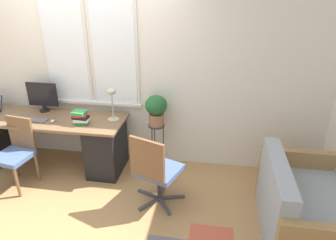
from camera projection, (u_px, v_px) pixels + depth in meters
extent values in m
plane|color=tan|center=(80.00, 182.00, 3.86)|extent=(14.00, 14.00, 0.00)
cube|color=white|center=(92.00, 65.00, 3.99)|extent=(9.00, 0.06, 2.70)
cube|color=silver|center=(66.00, 52.00, 3.93)|extent=(0.64, 0.02, 1.41)
cube|color=white|center=(65.00, 52.00, 3.93)|extent=(0.57, 0.01, 1.34)
cube|color=silver|center=(114.00, 54.00, 3.83)|extent=(0.64, 0.02, 1.41)
cube|color=white|center=(114.00, 54.00, 3.83)|extent=(0.57, 0.01, 1.34)
cube|color=silver|center=(95.00, 102.00, 4.17)|extent=(1.35, 0.11, 0.04)
cube|color=brown|center=(44.00, 119.00, 3.96)|extent=(2.17, 0.68, 0.03)
cube|color=black|center=(107.00, 148.00, 3.98)|extent=(0.40, 0.60, 0.69)
cylinder|color=black|center=(45.00, 110.00, 4.16)|extent=(0.14, 0.14, 0.02)
cylinder|color=black|center=(44.00, 107.00, 4.14)|extent=(0.05, 0.05, 0.07)
cube|color=black|center=(42.00, 94.00, 4.07)|extent=(0.43, 0.02, 0.33)
cube|color=black|center=(42.00, 95.00, 4.06)|extent=(0.41, 0.01, 0.31)
cube|color=slate|center=(31.00, 120.00, 3.86)|extent=(0.43, 0.12, 0.02)
ellipsoid|color=silver|center=(53.00, 121.00, 3.80)|extent=(0.04, 0.07, 0.04)
cylinder|color=#BCB299|center=(114.00, 119.00, 3.89)|extent=(0.15, 0.15, 0.01)
cylinder|color=#BCB299|center=(112.00, 106.00, 3.82)|extent=(0.02, 0.02, 0.35)
ellipsoid|color=#BCB299|center=(111.00, 91.00, 3.73)|extent=(0.12, 0.12, 0.08)
cube|color=green|center=(82.00, 122.00, 3.76)|extent=(0.18, 0.14, 0.04)
cube|color=white|center=(82.00, 120.00, 3.74)|extent=(0.20, 0.15, 0.03)
cube|color=black|center=(81.00, 117.00, 3.73)|extent=(0.20, 0.13, 0.04)
cube|color=red|center=(80.00, 115.00, 3.72)|extent=(0.17, 0.14, 0.03)
cube|color=green|center=(80.00, 113.00, 3.71)|extent=(0.18, 0.16, 0.04)
cylinder|color=brown|center=(17.00, 182.00, 3.51)|extent=(0.04, 0.04, 0.42)
cylinder|color=brown|center=(15.00, 162.00, 3.91)|extent=(0.04, 0.04, 0.42)
cylinder|color=brown|center=(37.00, 167.00, 3.81)|extent=(0.04, 0.04, 0.42)
cube|color=#4C6699|center=(13.00, 157.00, 3.63)|extent=(0.45, 0.44, 0.06)
cube|color=brown|center=(21.00, 132.00, 3.71)|extent=(0.36, 0.09, 0.42)
cube|color=#47474C|center=(149.00, 194.00, 3.61)|extent=(0.30, 0.14, 0.03)
cube|color=#47474C|center=(149.00, 204.00, 3.45)|extent=(0.22, 0.26, 0.03)
cube|color=#47474C|center=(164.00, 206.00, 3.42)|extent=(0.20, 0.27, 0.03)
cube|color=#47474C|center=(172.00, 197.00, 3.56)|extent=(0.30, 0.12, 0.03)
cube|color=#47474C|center=(162.00, 190.00, 3.68)|extent=(0.05, 0.31, 0.03)
cylinder|color=#333338|center=(159.00, 185.00, 3.47)|extent=(0.04, 0.04, 0.35)
cube|color=#4C6699|center=(159.00, 170.00, 3.38)|extent=(0.57, 0.56, 0.06)
cube|color=brown|center=(147.00, 160.00, 3.09)|extent=(0.40, 0.18, 0.46)
cube|color=#9EA8B2|center=(305.00, 216.00, 2.99)|extent=(0.80, 1.09, 0.43)
cube|color=#9EA8B2|center=(278.00, 180.00, 2.87)|extent=(0.16, 1.09, 0.36)
cube|color=#A87F4C|center=(294.00, 174.00, 3.48)|extent=(0.80, 0.09, 0.63)
cylinder|color=#333338|center=(156.00, 125.00, 3.94)|extent=(0.22, 0.22, 0.02)
cylinder|color=#333338|center=(164.00, 147.00, 4.06)|extent=(0.01, 0.01, 0.62)
cylinder|color=#333338|center=(155.00, 144.00, 4.15)|extent=(0.01, 0.01, 0.62)
cylinder|color=#333338|center=(152.00, 149.00, 4.01)|extent=(0.01, 0.01, 0.62)
cylinder|color=#9E6B4C|center=(156.00, 119.00, 3.91)|extent=(0.19, 0.19, 0.16)
ellipsoid|color=#235B2D|center=(156.00, 105.00, 3.82)|extent=(0.29, 0.29, 0.26)
cube|color=#B24C33|center=(211.00, 240.00, 2.42)|extent=(0.36, 0.31, 0.02)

